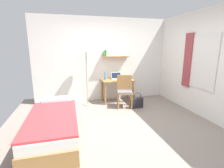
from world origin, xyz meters
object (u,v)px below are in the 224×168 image
object	(u,v)px
bed	(54,124)
water_bottle	(105,76)
laptop	(116,77)
handbag	(137,103)
standing_lamp	(86,51)
desk	(117,84)
book_stack	(127,78)
desk_chair	(125,90)

from	to	relation	value
bed	water_bottle	distance (m)	2.33
laptop	handbag	bearing A→B (deg)	-63.68
standing_lamp	water_bottle	distance (m)	0.97
desk	standing_lamp	xyz separation A→B (m)	(-0.95, -0.11, 1.02)
standing_lamp	book_stack	world-z (taller)	standing_lamp
bed	water_bottle	xyz separation A→B (m)	(1.41, 1.76, 0.59)
bed	handbag	size ratio (longest dim) A/B	4.52
desk	handbag	distance (m)	0.92
bed	water_bottle	size ratio (longest dim) A/B	8.75
desk_chair	book_stack	xyz separation A→B (m)	(0.24, 0.48, 0.24)
bed	desk_chair	bearing A→B (deg)	33.24
laptop	water_bottle	distance (m)	0.38
desk	desk_chair	bearing A→B (deg)	-82.39
handbag	desk_chair	bearing A→B (deg)	147.64
book_stack	desk_chair	bearing A→B (deg)	-116.74
desk	water_bottle	bearing A→B (deg)	176.15
desk	standing_lamp	world-z (taller)	standing_lamp
desk_chair	laptop	xyz separation A→B (m)	(-0.07, 0.59, 0.26)
standing_lamp	water_bottle	world-z (taller)	standing_lamp
handbag	laptop	bearing A→B (deg)	116.32
desk	laptop	bearing A→B (deg)	93.44
bed	handbag	bearing A→B (deg)	24.99
bed	handbag	distance (m)	2.40
bed	desk_chair	world-z (taller)	desk_chair
water_bottle	book_stack	size ratio (longest dim) A/B	1.08
standing_lamp	handbag	xyz separation A→B (m)	(1.34, -0.61, -1.44)
desk	laptop	size ratio (longest dim) A/B	2.96
desk	water_bottle	xyz separation A→B (m)	(-0.37, 0.03, 0.25)
handbag	bed	bearing A→B (deg)	-155.01
desk_chair	laptop	bearing A→B (deg)	97.07
desk_chair	standing_lamp	bearing A→B (deg)	158.49
bed	laptop	world-z (taller)	laptop
standing_lamp	handbag	distance (m)	2.06
standing_lamp	book_stack	distance (m)	1.53
bed	water_bottle	bearing A→B (deg)	51.20
desk	water_bottle	distance (m)	0.45
bed	book_stack	world-z (taller)	book_stack
standing_lamp	water_bottle	bearing A→B (deg)	13.31
desk_chair	water_bottle	distance (m)	0.77
desk	water_bottle	size ratio (longest dim) A/B	4.24
bed	standing_lamp	xyz separation A→B (m)	(0.83, 1.62, 1.36)
laptop	desk_chair	bearing A→B (deg)	-82.93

